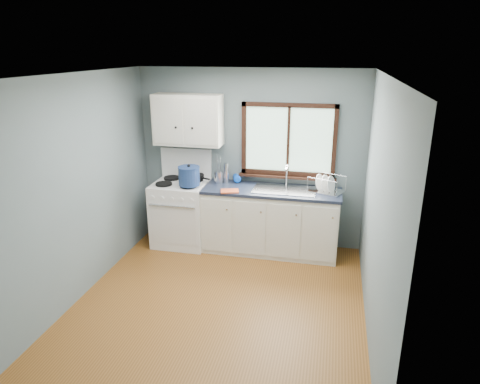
% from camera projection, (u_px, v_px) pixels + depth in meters
% --- Properties ---
extents(floor, '(3.20, 3.60, 0.02)m').
position_uv_depth(floor, '(218.00, 306.00, 4.81)').
color(floor, brown).
rests_on(floor, ground).
extents(ceiling, '(3.20, 3.60, 0.02)m').
position_uv_depth(ceiling, '(214.00, 74.00, 4.00)').
color(ceiling, white).
rests_on(ceiling, wall_back).
extents(wall_back, '(3.20, 0.02, 2.50)m').
position_uv_depth(wall_back, '(250.00, 159.00, 6.08)').
color(wall_back, slate).
rests_on(wall_back, ground).
extents(wall_front, '(3.20, 0.02, 2.50)m').
position_uv_depth(wall_front, '(141.00, 294.00, 2.73)').
color(wall_front, slate).
rests_on(wall_front, ground).
extents(wall_left, '(0.02, 3.60, 2.50)m').
position_uv_depth(wall_left, '(76.00, 190.00, 4.73)').
color(wall_left, slate).
rests_on(wall_left, ground).
extents(wall_right, '(0.02, 3.60, 2.50)m').
position_uv_depth(wall_right, '(379.00, 213.00, 4.07)').
color(wall_right, slate).
rests_on(wall_right, ground).
extents(gas_range, '(0.76, 0.69, 1.36)m').
position_uv_depth(gas_range, '(181.00, 211.00, 6.20)').
color(gas_range, white).
rests_on(gas_range, floor).
extents(base_cabinets, '(1.85, 0.60, 0.88)m').
position_uv_depth(base_cabinets, '(270.00, 224.00, 5.98)').
color(base_cabinets, silver).
rests_on(base_cabinets, floor).
extents(countertop, '(1.89, 0.64, 0.04)m').
position_uv_depth(countertop, '(271.00, 190.00, 5.82)').
color(countertop, black).
rests_on(countertop, base_cabinets).
extents(sink, '(0.84, 0.46, 0.44)m').
position_uv_depth(sink, '(284.00, 194.00, 5.80)').
color(sink, silver).
rests_on(sink, countertop).
extents(window, '(1.36, 0.10, 1.03)m').
position_uv_depth(window, '(288.00, 145.00, 5.86)').
color(window, '#9EC6A8').
rests_on(window, wall_back).
extents(upper_cabinets, '(0.95, 0.35, 0.70)m').
position_uv_depth(upper_cabinets, '(188.00, 120.00, 5.91)').
color(upper_cabinets, silver).
rests_on(upper_cabinets, wall_back).
extents(skillet, '(0.43, 0.35, 0.05)m').
position_uv_depth(skillet, '(195.00, 176.00, 6.15)').
color(skillet, black).
rests_on(skillet, gas_range).
extents(stockpot, '(0.39, 0.39, 0.29)m').
position_uv_depth(stockpot, '(189.00, 176.00, 5.82)').
color(stockpot, navy).
rests_on(stockpot, gas_range).
extents(utensil_crock, '(0.15, 0.15, 0.42)m').
position_uv_depth(utensil_crock, '(219.00, 177.00, 6.07)').
color(utensil_crock, silver).
rests_on(utensil_crock, countertop).
extents(thermos, '(0.08, 0.08, 0.29)m').
position_uv_depth(thermos, '(226.00, 173.00, 6.03)').
color(thermos, silver).
rests_on(thermos, countertop).
extents(soap_bottle, '(0.14, 0.14, 0.28)m').
position_uv_depth(soap_bottle, '(238.00, 174.00, 6.02)').
color(soap_bottle, blue).
rests_on(soap_bottle, countertop).
extents(dish_towel, '(0.28, 0.23, 0.02)m').
position_uv_depth(dish_towel, '(230.00, 191.00, 5.71)').
color(dish_towel, '#C84D28').
rests_on(dish_towel, countertop).
extents(dish_rack, '(0.52, 0.47, 0.22)m').
position_uv_depth(dish_rack, '(326.00, 187.00, 5.70)').
color(dish_rack, silver).
rests_on(dish_rack, countertop).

